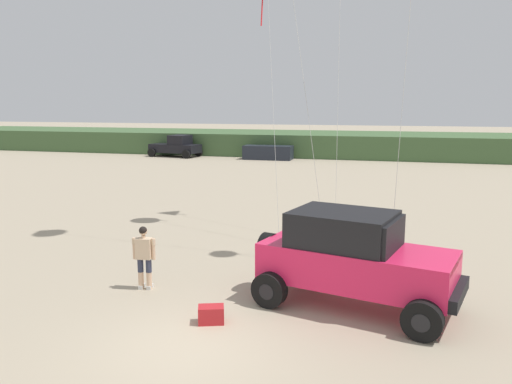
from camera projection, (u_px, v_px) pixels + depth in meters
The scene contains 7 objects.
ground_plane at pixel (190, 346), 10.09m from camera, with size 220.00×220.00×0.00m, color tan.
dune_ridge at pixel (364, 144), 47.86m from camera, with size 90.00×9.66×2.04m, color #426038.
jeep at pixel (353, 257), 11.92m from camera, with size 5.02×3.34×2.26m.
person_watching at pixel (144, 254), 13.07m from camera, with size 0.62×0.35×1.67m.
cooler_box at pixel (211, 315), 11.15m from camera, with size 0.56×0.36×0.38m, color #B21E23.
distant_pickup at pixel (176, 146), 46.49m from camera, with size 4.85×3.05×1.98m.
distant_sedan at pixel (268, 153), 44.22m from camera, with size 4.20×1.70×1.20m, color #1E232D.
Camera 1 is at (3.78, -8.73, 4.73)m, focal length 35.77 mm.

